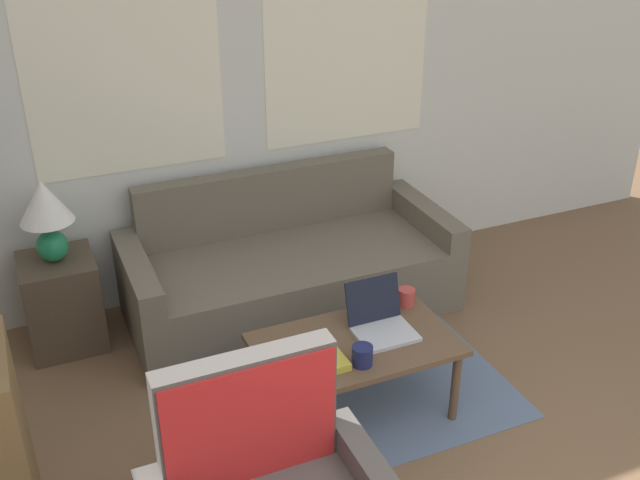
{
  "coord_description": "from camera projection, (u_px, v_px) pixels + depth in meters",
  "views": [
    {
      "loc": [
        -1.41,
        -0.75,
        2.56
      ],
      "look_at": [
        -0.02,
        2.46,
        0.75
      ],
      "focal_mm": 42.0,
      "sensor_mm": 36.0,
      "label": 1
    }
  ],
  "objects": [
    {
      "name": "laptop",
      "position": [
        381.0,
        321.0,
        3.72
      ],
      "size": [
        0.29,
        0.29,
        0.24
      ],
      "color": "#B7B7BC",
      "rests_on": "coffee_table"
    },
    {
      "name": "coffee_table",
      "position": [
        355.0,
        350.0,
        3.68
      ],
      "size": [
        0.98,
        0.59,
        0.44
      ],
      "color": "brown",
      "rests_on": "ground_plane"
    },
    {
      "name": "table_lamp",
      "position": [
        46.0,
        211.0,
        4.02
      ],
      "size": [
        0.29,
        0.29,
        0.48
      ],
      "color": "#1E8451",
      "rests_on": "side_table"
    },
    {
      "name": "couch",
      "position": [
        288.0,
        270.0,
        4.65
      ],
      "size": [
        1.99,
        0.85,
        0.82
      ],
      "color": "#665B4C",
      "rests_on": "ground_plane"
    },
    {
      "name": "wall_back",
      "position": [
        255.0,
        87.0,
        4.52
      ],
      "size": [
        6.49,
        0.06,
        2.6
      ],
      "color": "silver",
      "rests_on": "ground_plane"
    },
    {
      "name": "cup_navy",
      "position": [
        406.0,
        297.0,
        3.93
      ],
      "size": [
        0.09,
        0.09,
        0.1
      ],
      "color": "#B23D38",
      "rests_on": "coffee_table"
    },
    {
      "name": "cup_yellow",
      "position": [
        362.0,
        355.0,
        3.47
      ],
      "size": [
        0.1,
        0.1,
        0.1
      ],
      "color": "#191E4C",
      "rests_on": "coffee_table"
    },
    {
      "name": "rug",
      "position": [
        315.0,
        357.0,
        4.27
      ],
      "size": [
        1.76,
        1.88,
        0.01
      ],
      "color": "slate",
      "rests_on": "ground_plane"
    },
    {
      "name": "side_table",
      "position": [
        63.0,
        302.0,
        4.28
      ],
      "size": [
        0.41,
        0.41,
        0.55
      ],
      "color": "#4C3D2D",
      "rests_on": "ground_plane"
    },
    {
      "name": "book_red",
      "position": [
        322.0,
        363.0,
        3.47
      ],
      "size": [
        0.23,
        0.18,
        0.04
      ],
      "color": "gold",
      "rests_on": "coffee_table"
    }
  ]
}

